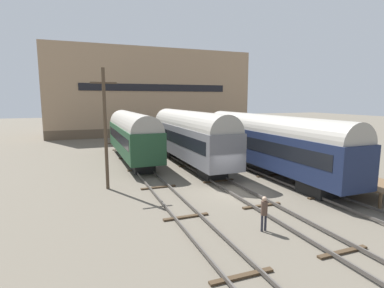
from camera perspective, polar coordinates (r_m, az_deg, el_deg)
The scene contains 12 objects.
ground_plane at distance 21.52m, azimuth 8.60°, elevation -9.08°, with size 200.00×200.00×0.00m, color #60594C.
track_left at distance 19.62m, azimuth -4.17°, elevation -10.33°, with size 2.60×60.00×0.26m.
track_middle at distance 21.48m, azimuth 8.61°, elevation -8.72°, with size 2.60×60.00×0.26m.
track_right at distance 24.21m, azimuth 18.84°, elevation -7.11°, with size 2.60×60.00×0.26m.
train_car_green at distance 31.89m, azimuth -11.29°, elevation 1.93°, with size 3.06×15.20×5.14m.
train_car_navy at distance 26.47m, azimuth 14.11°, elevation 0.64°, with size 2.89×18.50×5.18m.
train_car_grey at distance 29.29m, azimuth -0.42°, elevation 1.79°, with size 3.08×16.09×5.37m.
station_platform at distance 26.23m, azimuth 23.08°, elevation -4.31°, with size 3.08×12.92×1.04m.
bench at distance 27.04m, azimuth 22.09°, elevation -2.66°, with size 1.40×0.40×0.91m.
person_worker at distance 15.44m, azimuth 13.58°, elevation -12.18°, with size 0.32×0.32×1.78m.
utility_pole at distance 22.11m, azimuth -16.18°, elevation 3.02°, with size 1.80×0.24×8.64m.
warehouse_building at distance 58.58m, azimuth -8.01°, elevation 9.64°, with size 36.74×10.59×15.40m.
Camera 1 is at (-10.25, -17.78, 6.47)m, focal length 28.00 mm.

